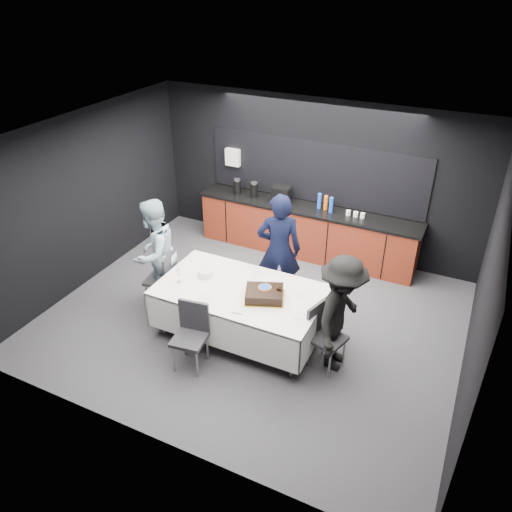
{
  "coord_description": "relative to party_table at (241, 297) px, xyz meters",
  "views": [
    {
      "loc": [
        2.68,
        -5.47,
        4.71
      ],
      "look_at": [
        0.0,
        0.1,
        1.05
      ],
      "focal_mm": 35.0,
      "sensor_mm": 36.0,
      "label": 1
    }
  ],
  "objects": [
    {
      "name": "champagne_flute",
      "position": [
        -0.87,
        -0.22,
        0.3
      ],
      "size": [
        0.06,
        0.06,
        0.22
      ],
      "color": "white",
      "rests_on": "party_table"
    },
    {
      "name": "person_left",
      "position": [
        -1.57,
        0.19,
        0.23
      ],
      "size": [
        0.69,
        0.87,
        1.73
      ],
      "primitive_type": "imported",
      "rotation": [
        0.0,
        0.0,
        -1.61
      ],
      "color": "#9FBAC8",
      "rests_on": "ground"
    },
    {
      "name": "loose_plate_far",
      "position": [
        0.03,
        0.43,
        0.14
      ],
      "size": [
        0.22,
        0.22,
        0.01
      ],
      "primitive_type": "cylinder",
      "color": "white",
      "rests_on": "party_table"
    },
    {
      "name": "room_shell",
      "position": [
        0.0,
        0.4,
        1.22
      ],
      "size": [
        6.04,
        5.04,
        2.82
      ],
      "color": "white",
      "rests_on": "ground"
    },
    {
      "name": "kitchenette",
      "position": [
        -0.02,
        2.62,
        -0.1
      ],
      "size": [
        4.1,
        0.64,
        2.05
      ],
      "color": "maroon",
      "rests_on": "ground"
    },
    {
      "name": "loose_plate_near",
      "position": [
        -0.33,
        -0.39,
        0.14
      ],
      "size": [
        0.21,
        0.21,
        0.01
      ],
      "primitive_type": "cylinder",
      "color": "white",
      "rests_on": "party_table"
    },
    {
      "name": "loose_plate_right_a",
      "position": [
        0.81,
        0.23,
        0.14
      ],
      "size": [
        0.21,
        0.21,
        0.01
      ],
      "primitive_type": "cylinder",
      "color": "white",
      "rests_on": "party_table"
    },
    {
      "name": "chair_near",
      "position": [
        -0.31,
        -0.81,
        -0.11
      ],
      "size": [
        0.47,
        0.47,
        0.92
      ],
      "color": "#2A2A2F",
      "rests_on": "ground"
    },
    {
      "name": "party_table",
      "position": [
        0.0,
        0.0,
        0.0
      ],
      "size": [
        2.32,
        1.32,
        0.78
      ],
      "color": "#99999E",
      "rests_on": "ground"
    },
    {
      "name": "plate_stack",
      "position": [
        -0.61,
        0.08,
        0.19
      ],
      "size": [
        0.23,
        0.23,
        0.1
      ],
      "primitive_type": "cylinder",
      "color": "white",
      "rests_on": "party_table"
    },
    {
      "name": "chair_left",
      "position": [
        -1.39,
        0.13,
        -0.11
      ],
      "size": [
        0.48,
        0.48,
        0.92
      ],
      "color": "#2A2A2F",
      "rests_on": "ground"
    },
    {
      "name": "person_right",
      "position": [
        1.45,
        -0.01,
        0.19
      ],
      "size": [
        0.64,
        1.09,
        1.66
      ],
      "primitive_type": "imported",
      "rotation": [
        0.0,
        0.0,
        1.54
      ],
      "color": "black",
      "rests_on": "ground"
    },
    {
      "name": "cake_assembly",
      "position": [
        0.39,
        -0.05,
        0.21
      ],
      "size": [
        0.67,
        0.61,
        0.17
      ],
      "color": "gold",
      "rests_on": "party_table"
    },
    {
      "name": "fork_pile",
      "position": [
        0.21,
        -0.48,
        0.15
      ],
      "size": [
        0.15,
        0.11,
        0.02
      ],
      "primitive_type": "cube",
      "rotation": [
        0.0,
        0.0,
        0.18
      ],
      "color": "white",
      "rests_on": "party_table"
    },
    {
      "name": "ground",
      "position": [
        0.0,
        0.4,
        -0.64
      ],
      "size": [
        6.0,
        6.0,
        0.0
      ],
      "primitive_type": "plane",
      "color": "#434348",
      "rests_on": "ground"
    },
    {
      "name": "person_center",
      "position": [
        0.15,
        0.99,
        0.29
      ],
      "size": [
        0.8,
        0.68,
        1.85
      ],
      "primitive_type": "imported",
      "rotation": [
        0.0,
        0.0,
        3.55
      ],
      "color": "black",
      "rests_on": "ground"
    },
    {
      "name": "chair_right",
      "position": [
        1.25,
        -0.08,
        -0.11
      ],
      "size": [
        0.52,
        0.52,
        0.92
      ],
      "color": "#2A2A2F",
      "rests_on": "ground"
    },
    {
      "name": "loose_plate_right_b",
      "position": [
        0.94,
        -0.21,
        0.14
      ],
      "size": [
        0.18,
        0.18,
        0.01
      ],
      "primitive_type": "cylinder",
      "color": "white",
      "rests_on": "party_table"
    }
  ]
}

